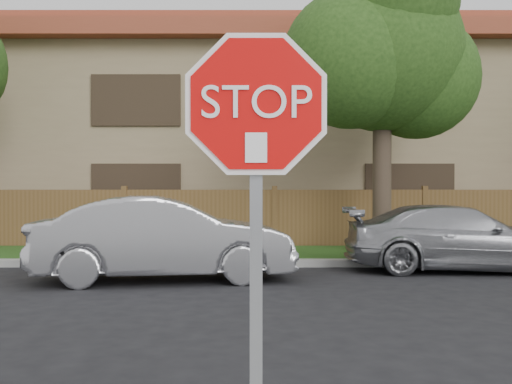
{
  "coord_description": "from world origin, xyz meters",
  "views": [
    {
      "loc": [
        -0.51,
        -4.51,
        1.75
      ],
      "look_at": [
        -0.5,
        -0.9,
        1.7
      ],
      "focal_mm": 42.0,
      "sensor_mm": 36.0,
      "label": 1
    }
  ],
  "objects": [
    {
      "name": "sedan_left",
      "position": [
        -2.16,
        6.28,
        0.76
      ],
      "size": [
        4.81,
        2.25,
        1.53
      ],
      "primitive_type": "imported",
      "rotation": [
        0.0,
        0.0,
        1.71
      ],
      "color": "#A4A4A9",
      "rests_on": "ground"
    },
    {
      "name": "fence",
      "position": [
        0.0,
        11.4,
        0.8
      ],
      "size": [
        70.0,
        0.12,
        1.6
      ],
      "primitive_type": "cube",
      "color": "brown",
      "rests_on": "ground"
    },
    {
      "name": "sedan_right",
      "position": [
        3.59,
        7.51,
        0.66
      ],
      "size": [
        4.66,
        2.1,
        1.32
      ],
      "primitive_type": "imported",
      "rotation": [
        0.0,
        0.0,
        1.52
      ],
      "color": "#999AA0",
      "rests_on": "ground"
    },
    {
      "name": "apartment_building",
      "position": [
        0.0,
        17.0,
        3.53
      ],
      "size": [
        35.2,
        9.2,
        7.2
      ],
      "color": "#927D5B",
      "rests_on": "ground"
    },
    {
      "name": "far_curb",
      "position": [
        0.0,
        8.15,
        0.07
      ],
      "size": [
        70.0,
        0.3,
        0.15
      ],
      "primitive_type": "cube",
      "color": "gray",
      "rests_on": "ground"
    },
    {
      "name": "stop_sign",
      "position": [
        -0.5,
        -1.48,
        1.83
      ],
      "size": [
        1.01,
        0.13,
        2.55
      ],
      "color": "gray",
      "rests_on": "sidewalk_near"
    },
    {
      "name": "tree_mid",
      "position": [
        2.52,
        9.57,
        4.87
      ],
      "size": [
        4.8,
        3.9,
        7.35
      ],
      "color": "#382B21",
      "rests_on": "ground"
    },
    {
      "name": "grass_strip",
      "position": [
        0.0,
        9.8,
        0.06
      ],
      "size": [
        70.0,
        3.0,
        0.12
      ],
      "primitive_type": "cube",
      "color": "#1E4714",
      "rests_on": "ground"
    }
  ]
}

